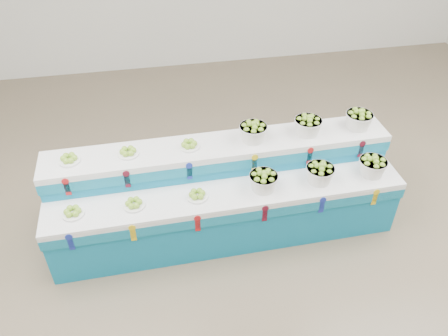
{
  "coord_description": "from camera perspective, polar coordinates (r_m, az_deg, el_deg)",
  "views": [
    {
      "loc": [
        -1.3,
        -2.98,
        3.81
      ],
      "look_at": [
        -0.6,
        0.64,
        0.87
      ],
      "focal_mm": 35.94,
      "sensor_mm": 36.0,
      "label": 1
    }
  ],
  "objects": [
    {
      "name": "display_stand",
      "position": [
        4.95,
        -0.0,
        -3.26
      ],
      "size": [
        3.8,
        1.02,
        1.02
      ],
      "primitive_type": null,
      "rotation": [
        0.0,
        0.0,
        0.01
      ],
      "color": "#107AA6",
      "rests_on": "ground"
    },
    {
      "name": "plate_upper_mid",
      "position": [
        4.73,
        -12.12,
        2.09
      ],
      "size": [
        0.22,
        0.22,
        0.09
      ],
      "primitive_type": "cylinder",
      "rotation": [
        0.0,
        0.0,
        0.01
      ],
      "color": "white",
      "rests_on": "display_stand"
    },
    {
      "name": "basket_upper_left",
      "position": [
        4.82,
        3.73,
        4.65
      ],
      "size": [
        0.3,
        0.3,
        0.22
      ],
      "primitive_type": null,
      "rotation": [
        0.0,
        0.0,
        0.01
      ],
      "color": "silver",
      "rests_on": "display_stand"
    },
    {
      "name": "basket_lower_left",
      "position": [
        4.64,
        5.03,
        -1.6
      ],
      "size": [
        0.3,
        0.3,
        0.22
      ],
      "primitive_type": null,
      "rotation": [
        0.0,
        0.0,
        0.01
      ],
      "color": "silver",
      "rests_on": "display_stand"
    },
    {
      "name": "basket_upper_right",
      "position": [
        5.23,
        16.78,
        5.97
      ],
      "size": [
        0.3,
        0.3,
        0.22
      ],
      "primitive_type": null,
      "rotation": [
        0.0,
        0.0,
        0.01
      ],
      "color": "silver",
      "rests_on": "display_stand"
    },
    {
      "name": "plate_lower_mid",
      "position": [
        4.55,
        -11.41,
        -4.39
      ],
      "size": [
        0.22,
        0.22,
        0.09
      ],
      "primitive_type": "cylinder",
      "rotation": [
        0.0,
        0.0,
        0.01
      ],
      "color": "white",
      "rests_on": "display_stand"
    },
    {
      "name": "plate_lower_left",
      "position": [
        4.62,
        -18.71,
        -5.25
      ],
      "size": [
        0.22,
        0.22,
        0.09
      ],
      "primitive_type": "cylinder",
      "rotation": [
        0.0,
        0.0,
        0.01
      ],
      "color": "white",
      "rests_on": "display_stand"
    },
    {
      "name": "plate_upper_right",
      "position": [
        4.74,
        -4.46,
        3.05
      ],
      "size": [
        0.22,
        0.22,
        0.09
      ],
      "primitive_type": "cylinder",
      "rotation": [
        0.0,
        0.0,
        0.01
      ],
      "color": "white",
      "rests_on": "display_stand"
    },
    {
      "name": "plate_lower_right",
      "position": [
        4.57,
        -3.44,
        -3.36
      ],
      "size": [
        0.22,
        0.22,
        0.09
      ],
      "primitive_type": "cylinder",
      "rotation": [
        0.0,
        0.0,
        0.01
      ],
      "color": "white",
      "rests_on": "display_stand"
    },
    {
      "name": "basket_lower_mid",
      "position": [
        4.83,
        12.1,
        -0.61
      ],
      "size": [
        0.3,
        0.3,
        0.22
      ],
      "primitive_type": null,
      "rotation": [
        0.0,
        0.0,
        0.01
      ],
      "color": "silver",
      "rests_on": "display_stand"
    },
    {
      "name": "basket_upper_mid",
      "position": [
        5.0,
        10.62,
        5.38
      ],
      "size": [
        0.3,
        0.3,
        0.22
      ],
      "primitive_type": null,
      "rotation": [
        0.0,
        0.0,
        0.01
      ],
      "color": "silver",
      "rests_on": "display_stand"
    },
    {
      "name": "basket_lower_right",
      "position": [
        5.07,
        18.37,
        0.27
      ],
      "size": [
        0.3,
        0.3,
        0.22
      ],
      "primitive_type": null,
      "rotation": [
        0.0,
        0.0,
        0.01
      ],
      "color": "silver",
      "rests_on": "display_stand"
    },
    {
      "name": "plate_upper_left",
      "position": [
        4.79,
        -19.12,
        1.17
      ],
      "size": [
        0.22,
        0.22,
        0.09
      ],
      "primitive_type": "cylinder",
      "rotation": [
        0.0,
        0.0,
        0.01
      ],
      "color": "white",
      "rests_on": "display_stand"
    },
    {
      "name": "ground",
      "position": [
        5.01,
        8.35,
        -11.54
      ],
      "size": [
        10.0,
        10.0,
        0.0
      ],
      "primitive_type": "plane",
      "color": "#6F614C",
      "rests_on": "ground"
    }
  ]
}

